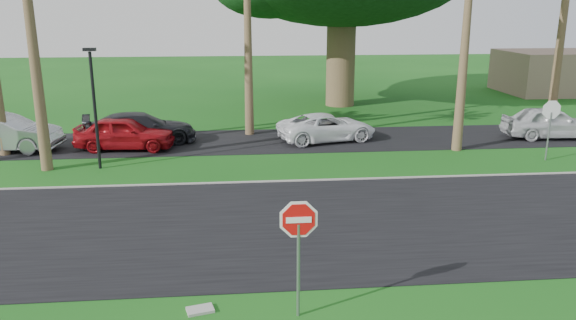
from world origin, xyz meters
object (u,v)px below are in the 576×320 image
at_px(stop_sign_far, 551,118).
at_px(car_dark, 141,129).
at_px(car_silver, 3,133).
at_px(stop_sign_near, 299,235).
at_px(car_red, 125,133).
at_px(car_minivan, 327,128).
at_px(car_pickup, 550,123).

relative_size(stop_sign_far, car_dark, 0.53).
relative_size(stop_sign_far, car_silver, 0.54).
bearing_deg(stop_sign_near, car_red, 112.65).
xyz_separation_m(stop_sign_far, car_silver, (-22.75, 3.65, -0.98)).
bearing_deg(car_minivan, car_dark, 75.20).
height_order(car_dark, car_minivan, car_dark).
height_order(car_red, car_minivan, car_red).
height_order(car_minivan, car_pickup, car_pickup).
bearing_deg(car_silver, car_minivan, -81.87).
height_order(stop_sign_far, car_red, stop_sign_far).
relative_size(stop_sign_far, car_pickup, 0.59).
relative_size(stop_sign_near, car_pickup, 0.59).
bearing_deg(car_silver, stop_sign_far, -93.39).
distance_m(stop_sign_near, car_dark, 16.41).
bearing_deg(stop_sign_far, car_red, -11.20).
bearing_deg(car_pickup, stop_sign_far, 152.74).
bearing_deg(car_dark, car_pickup, -105.32).
relative_size(stop_sign_near, car_dark, 0.53).
distance_m(car_dark, car_minivan, 8.59).
bearing_deg(car_silver, car_pickup, -83.94).
distance_m(stop_sign_near, car_pickup, 20.25).
distance_m(car_red, car_pickup, 19.83).
bearing_deg(car_dark, stop_sign_far, -118.04).
xyz_separation_m(car_red, car_minivan, (9.12, 0.78, -0.09)).
bearing_deg(car_pickup, stop_sign_near, 140.85).
distance_m(stop_sign_far, car_dark, 17.60).
xyz_separation_m(stop_sign_near, stop_sign_far, (11.50, 11.00, 0.00)).
distance_m(stop_sign_far, car_minivan, 9.50).
distance_m(stop_sign_near, car_minivan, 15.60).
relative_size(car_silver, car_dark, 0.97).
bearing_deg(car_red, car_silver, 92.31).
distance_m(car_red, car_dark, 1.08).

